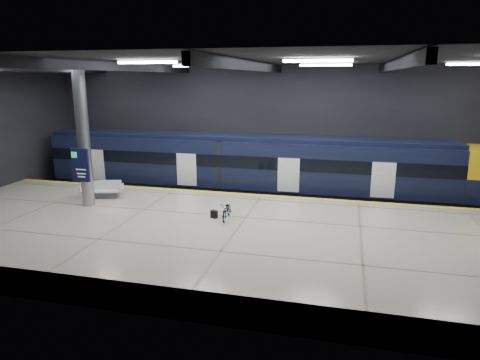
% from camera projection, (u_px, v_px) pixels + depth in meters
% --- Properties ---
extents(ground, '(30.00, 30.00, 0.00)m').
position_uv_depth(ground, '(250.00, 233.00, 20.56)').
color(ground, black).
rests_on(ground, ground).
extents(room_shell, '(30.10, 16.10, 8.05)m').
position_uv_depth(room_shell, '(251.00, 113.00, 19.22)').
color(room_shell, black).
rests_on(room_shell, ground).
extents(platform, '(30.00, 11.00, 1.10)m').
position_uv_depth(platform, '(238.00, 241.00, 18.07)').
color(platform, beige).
rests_on(platform, ground).
extents(safety_strip, '(30.00, 0.40, 0.01)m').
position_uv_depth(safety_strip, '(262.00, 195.00, 22.89)').
color(safety_strip, yellow).
rests_on(safety_strip, platform).
extents(rails, '(30.00, 1.52, 0.16)m').
position_uv_depth(rails, '(270.00, 200.00, 25.73)').
color(rails, gray).
rests_on(rails, ground).
extents(train, '(29.40, 2.84, 3.79)m').
position_uv_depth(train, '(271.00, 168.00, 25.25)').
color(train, black).
rests_on(train, ground).
extents(bench, '(2.26, 1.46, 0.93)m').
position_uv_depth(bench, '(102.00, 191.00, 22.47)').
color(bench, '#595B60').
rests_on(bench, platform).
extents(bicycle, '(0.64, 1.56, 0.80)m').
position_uv_depth(bicycle, '(227.00, 210.00, 19.03)').
color(bicycle, '#99999E').
rests_on(bicycle, platform).
extents(pannier_bag, '(0.35, 0.29, 0.35)m').
position_uv_depth(pannier_bag, '(214.00, 214.00, 19.22)').
color(pannier_bag, black).
rests_on(pannier_bag, platform).
extents(info_column, '(0.90, 0.78, 6.90)m').
position_uv_depth(info_column, '(83.00, 138.00, 20.41)').
color(info_column, '#9EA0A5').
rests_on(info_column, platform).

